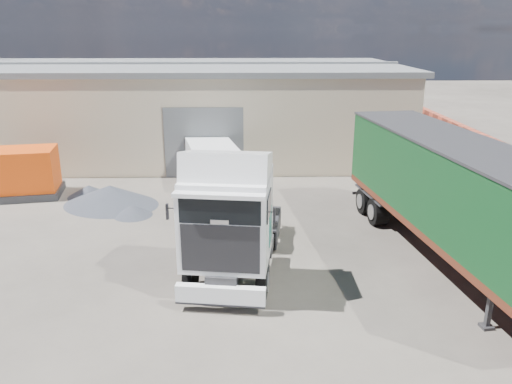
{
  "coord_description": "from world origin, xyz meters",
  "views": [
    {
      "loc": [
        0.12,
        -14.83,
        7.3
      ],
      "look_at": [
        0.49,
        3.0,
        1.46
      ],
      "focal_mm": 35.0,
      "sensor_mm": 36.0,
      "label": 1
    }
  ],
  "objects_px": {
    "panel_van": "(210,161)",
    "orange_skip": "(19,176)",
    "box_trailer": "(452,189)",
    "tractor_unit": "(232,223)"
  },
  "relations": [
    {
      "from": "box_trailer",
      "to": "orange_skip",
      "type": "relative_size",
      "value": 3.2
    },
    {
      "from": "box_trailer",
      "to": "orange_skip",
      "type": "xyz_separation_m",
      "value": [
        -16.85,
        6.94,
        -1.49
      ]
    },
    {
      "from": "panel_van",
      "to": "orange_skip",
      "type": "distance_m",
      "value": 8.74
    },
    {
      "from": "tractor_unit",
      "to": "orange_skip",
      "type": "bearing_deg",
      "value": 148.3
    },
    {
      "from": "orange_skip",
      "to": "panel_van",
      "type": "bearing_deg",
      "value": 2.72
    },
    {
      "from": "tractor_unit",
      "to": "box_trailer",
      "type": "xyz_separation_m",
      "value": [
        6.99,
        1.08,
        0.66
      ]
    },
    {
      "from": "tractor_unit",
      "to": "orange_skip",
      "type": "height_order",
      "value": "tractor_unit"
    },
    {
      "from": "box_trailer",
      "to": "tractor_unit",
      "type": "bearing_deg",
      "value": -178.37
    },
    {
      "from": "box_trailer",
      "to": "panel_van",
      "type": "height_order",
      "value": "box_trailer"
    },
    {
      "from": "tractor_unit",
      "to": "box_trailer",
      "type": "height_order",
      "value": "tractor_unit"
    }
  ]
}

